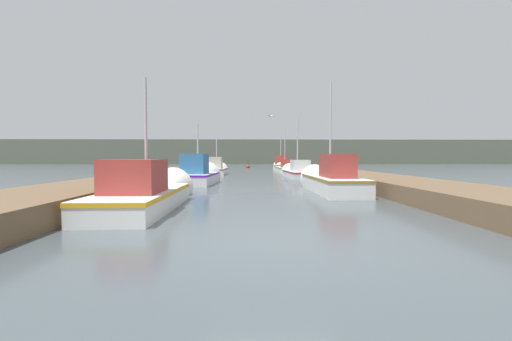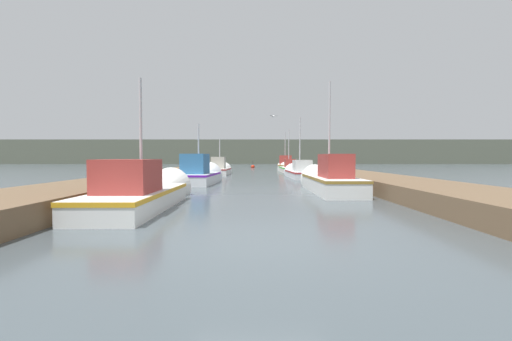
{
  "view_description": "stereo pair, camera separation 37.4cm",
  "coord_description": "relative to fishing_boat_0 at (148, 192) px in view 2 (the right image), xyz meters",
  "views": [
    {
      "loc": [
        -0.43,
        -5.7,
        1.4
      ],
      "look_at": [
        -0.09,
        9.48,
        0.82
      ],
      "focal_mm": 24.0,
      "sensor_mm": 36.0,
      "label": 1
    },
    {
      "loc": [
        -0.05,
        -5.71,
        1.4
      ],
      "look_at": [
        -0.09,
        9.48,
        0.82
      ],
      "focal_mm": 24.0,
      "sensor_mm": 36.0,
      "label": 2
    }
  ],
  "objects": [
    {
      "name": "fishing_boat_0",
      "position": [
        0.0,
        0.0,
        0.0
      ],
      "size": [
        1.66,
        6.24,
        4.09
      ],
      "rotation": [
        0.0,
        0.0,
        0.01
      ],
      "color": "silver",
      "rests_on": "ground_plane"
    },
    {
      "name": "mooring_piling_2",
      "position": [
        7.57,
        12.17,
        0.14
      ],
      "size": [
        0.25,
        0.25,
        1.07
      ],
      "color": "#473523",
      "rests_on": "ground_plane"
    },
    {
      "name": "distant_shore_ridge",
      "position": [
        3.25,
        70.51,
        2.2
      ],
      "size": [
        120.0,
        16.0,
        5.21
      ],
      "color": "#565B4C",
      "rests_on": "ground_plane"
    },
    {
      "name": "mooring_piling_1",
      "position": [
        7.67,
        12.59,
        0.29
      ],
      "size": [
        0.35,
        0.35,
        1.37
      ],
      "color": "#473523",
      "rests_on": "ground_plane"
    },
    {
      "name": "fishing_boat_1",
      "position": [
        6.2,
        4.27,
        0.08
      ],
      "size": [
        1.63,
        6.14,
        4.91
      ],
      "rotation": [
        0.0,
        0.0,
        0.01
      ],
      "color": "silver",
      "rests_on": "ground_plane"
    },
    {
      "name": "fishing_boat_6",
      "position": [
        6.41,
        27.98,
        0.12
      ],
      "size": [
        1.86,
        5.41,
        4.6
      ],
      "rotation": [
        0.0,
        0.0,
        -0.05
      ],
      "color": "silver",
      "rests_on": "ground_plane"
    },
    {
      "name": "fishing_boat_3",
      "position": [
        6.21,
        13.99,
        -0.04
      ],
      "size": [
        1.73,
        5.92,
        4.62
      ],
      "rotation": [
        0.0,
        0.0,
        0.04
      ],
      "color": "silver",
      "rests_on": "ground_plane"
    },
    {
      "name": "mooring_piling_0",
      "position": [
        -1.0,
        25.68,
        0.16
      ],
      "size": [
        0.29,
        0.29,
        1.11
      ],
      "color": "#473523",
      "rests_on": "ground_plane"
    },
    {
      "name": "fishing_boat_5",
      "position": [
        6.34,
        23.19,
        -0.05
      ],
      "size": [
        1.59,
        5.65,
        4.55
      ],
      "rotation": [
        0.0,
        0.0,
        0.02
      ],
      "color": "silver",
      "rests_on": "ground_plane"
    },
    {
      "name": "fishing_boat_2",
      "position": [
        0.16,
        8.59,
        0.06
      ],
      "size": [
        2.04,
        5.01,
        3.74
      ],
      "rotation": [
        0.0,
        0.0,
        -0.06
      ],
      "color": "silver",
      "rests_on": "ground_plane"
    },
    {
      "name": "seagull_lead",
      "position": [
        4.36,
        13.04,
        3.75
      ],
      "size": [
        0.54,
        0.35,
        0.12
      ],
      "rotation": [
        0.0,
        0.0,
        0.46
      ],
      "color": "white"
    },
    {
      "name": "ground_plane",
      "position": [
        3.25,
        -4.23,
        -0.4
      ],
      "size": [
        200.0,
        200.0,
        0.0
      ],
      "color": "#424C51"
    },
    {
      "name": "channel_buoy",
      "position": [
        2.76,
        35.95,
        -0.26
      ],
      "size": [
        0.52,
        0.52,
        1.02
      ],
      "color": "red",
      "rests_on": "ground_plane"
    },
    {
      "name": "dock_right",
      "position": [
        8.9,
        11.77,
        -0.13
      ],
      "size": [
        2.93,
        40.0,
        0.55
      ],
      "color": "brown",
      "rests_on": "ground_plane"
    },
    {
      "name": "dock_left",
      "position": [
        -2.41,
        11.77,
        -0.13
      ],
      "size": [
        2.93,
        40.0,
        0.55
      ],
      "color": "brown",
      "rests_on": "ground_plane"
    },
    {
      "name": "fishing_boat_4",
      "position": [
        0.22,
        18.49,
        -0.01
      ],
      "size": [
        1.67,
        4.95,
        3.37
      ],
      "rotation": [
        0.0,
        0.0,
        -0.02
      ],
      "color": "silver",
      "rests_on": "ground_plane"
    }
  ]
}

